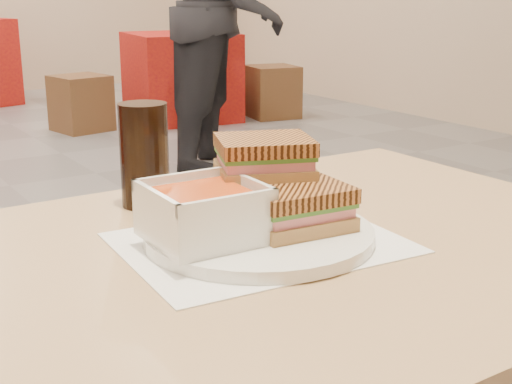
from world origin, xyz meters
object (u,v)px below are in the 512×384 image
panini_lower (296,207)px  bg_chair_1l (81,103)px  bg_chair_1r (272,92)px  soup_bowl (204,215)px  bg_table_1 (181,77)px  patron_b (229,7)px  main_table (203,353)px  cola_glass (144,155)px  plate (259,234)px

panini_lower → bg_chair_1l: panini_lower is taller
bg_chair_1r → soup_bowl: bearing=-125.2°
bg_table_1 → patron_b: bearing=-106.9°
main_table → bg_table_1: main_table is taller
soup_bowl → patron_b: 3.53m
soup_bowl → cola_glass: (0.02, 0.22, 0.03)m
panini_lower → patron_b: bearing=60.4°
cola_glass → main_table: bearing=-100.4°
cola_glass → bg_table_1: (2.29, 4.34, -0.48)m
bg_table_1 → patron_b: 1.73m
plate → cola_glass: bearing=103.3°
soup_bowl → bg_chair_1r: size_ratio=0.30×
main_table → panini_lower: bearing=2.0°
bg_table_1 → bg_chair_1l: 0.87m
main_table → bg_chair_1r: size_ratio=2.74×
main_table → bg_table_1: bearing=63.1°
bg_chair_1r → panini_lower: bearing=-124.0°
bg_table_1 → main_table: bearing=-116.9°
plate → cola_glass: cola_glass is taller
plate → cola_glass: 0.24m
plate → panini_lower: bearing=-29.6°
main_table → plate: bearing=15.8°
main_table → panini_lower: 0.21m
plate → bg_chair_1r: (2.92, 4.24, -0.55)m
bg_chair_1r → plate: bearing=-124.5°
cola_glass → soup_bowl: bearing=-96.1°
soup_bowl → bg_table_1: soup_bowl is taller
soup_bowl → patron_b: bearing=58.5°
main_table → bg_chair_1l: (1.47, 4.57, -0.43)m
cola_glass → patron_b: bearing=56.9°
soup_bowl → cola_glass: bearing=83.9°
plate → main_table: bearing=-164.2°
bg_chair_1l → patron_b: 1.74m
soup_bowl → panini_lower: (0.12, -0.03, -0.00)m
cola_glass → bg_chair_1l: cola_glass is taller
bg_chair_1r → bg_table_1: bearing=154.4°
bg_chair_1r → bg_chair_1l: bearing=168.9°
main_table → cola_glass: (0.05, 0.25, 0.19)m
main_table → soup_bowl: bearing=55.0°
soup_bowl → panini_lower: bearing=-13.4°
panini_lower → patron_b: size_ratio=0.07×
main_table → patron_b: bearing=58.5°
main_table → plate: 0.16m
main_table → bg_table_1: size_ratio=1.35×
soup_bowl → plate: bearing=-3.6°
panini_lower → cola_glass: size_ratio=0.87×
soup_bowl → bg_chair_1r: soup_bowl is taller
soup_bowl → panini_lower: soup_bowl is taller
cola_glass → patron_b: size_ratio=0.08×
bg_chair_1r → patron_b: size_ratio=0.23×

